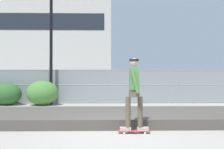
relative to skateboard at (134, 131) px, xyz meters
name	(u,v)px	position (x,y,z in m)	size (l,w,h in m)	color
ground_plane	(121,133)	(-0.34, 0.05, -0.06)	(120.00, 120.00, 0.00)	#9E998E
gravel_berm	(117,116)	(-0.34, 2.07, 0.09)	(16.66, 3.49, 0.29)	#4C473F
skateboard	(134,131)	(0.00, 0.00, 0.00)	(0.80, 0.22, 0.07)	#B22D2D
skater	(134,89)	(0.00, 0.00, 1.07)	(0.72, 0.58, 1.84)	#B2ADA8
chain_fence	(112,86)	(-0.34, 8.16, 0.88)	(21.07, 0.06, 1.85)	gray
street_lamp	(51,14)	(-3.60, 7.72, 4.71)	(0.44, 0.44, 7.81)	black
parked_car_near	(47,86)	(-4.57, 11.45, 0.78)	(4.43, 2.01, 1.66)	navy
parked_car_mid	(147,86)	(2.00, 11.32, 0.78)	(4.48, 2.10, 1.66)	#B7BABF
library_building	(36,40)	(-12.45, 40.52, 7.79)	(25.17, 12.18, 15.69)	#B2AFA8
shrub_center	(7,94)	(-5.74, 7.29, 0.51)	(1.46, 1.19, 1.13)	#2D5B28
shrub_right	(42,93)	(-3.93, 7.21, 0.57)	(1.62, 1.33, 1.25)	#477F38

